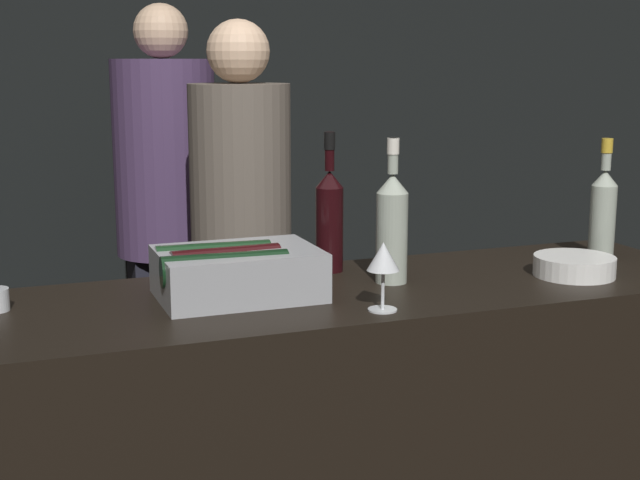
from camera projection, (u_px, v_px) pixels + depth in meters
name	position (u px, v px, depth m)	size (l,w,h in m)	color
wall_back_chalkboard	(149.00, 105.00, 4.24)	(6.40, 0.06, 2.80)	black
ice_bin_with_bottles	(233.00, 270.00, 2.08)	(0.38, 0.26, 0.12)	#9EA0A5
bowl_white	(574.00, 265.00, 2.30)	(0.21, 0.21, 0.05)	white
wine_glass	(383.00, 259.00, 1.96)	(0.07, 0.07, 0.16)	silver
red_wine_bottle_black_foil	(329.00, 216.00, 2.33)	(0.07, 0.07, 0.37)	black
white_wine_bottle	(392.00, 225.00, 2.21)	(0.08, 0.08, 0.36)	#9EA899
rose_wine_bottle	(603.00, 210.00, 2.48)	(0.07, 0.07, 0.34)	#9EA899
person_in_hoodie	(242.00, 247.00, 3.06)	(0.34, 0.34, 1.74)	black
person_blond_tee	(167.00, 212.00, 3.55)	(0.40, 0.40, 1.82)	black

